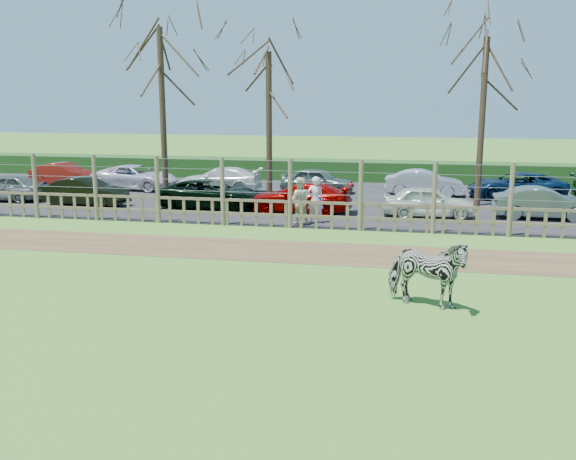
% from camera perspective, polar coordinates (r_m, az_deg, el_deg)
% --- Properties ---
extents(ground, '(120.00, 120.00, 0.00)m').
position_cam_1_polar(ground, '(15.50, -5.44, -5.71)').
color(ground, '#68A238').
rests_on(ground, ground).
extents(dirt_strip, '(34.00, 2.80, 0.01)m').
position_cam_1_polar(dirt_strip, '(19.69, -1.74, -1.82)').
color(dirt_strip, brown).
rests_on(dirt_strip, ground).
extents(asphalt, '(44.00, 13.00, 0.04)m').
position_cam_1_polar(asphalt, '(29.34, 2.60, 2.76)').
color(asphalt, '#232326').
rests_on(asphalt, ground).
extents(hedge, '(46.00, 2.00, 1.10)m').
position_cam_1_polar(hedge, '(36.14, 4.26, 5.32)').
color(hedge, '#1E4716').
rests_on(hedge, ground).
extents(fence, '(30.16, 0.16, 2.50)m').
position_cam_1_polar(fence, '(22.89, 0.19, 2.17)').
color(fence, brown).
rests_on(fence, ground).
extents(tree_left, '(4.80, 4.80, 7.88)m').
position_cam_1_polar(tree_left, '(28.76, -11.21, 13.56)').
color(tree_left, '#3D2B1E').
rests_on(tree_left, ground).
extents(tree_mid, '(4.80, 4.80, 6.83)m').
position_cam_1_polar(tree_mid, '(28.35, -1.71, 12.29)').
color(tree_mid, '#3D2B1E').
rests_on(tree_mid, ground).
extents(tree_right, '(4.80, 4.80, 7.35)m').
position_cam_1_polar(tree_right, '(28.29, 17.06, 12.55)').
color(tree_right, '#3D2B1E').
rests_on(tree_right, ground).
extents(zebra, '(2.06, 1.37, 1.60)m').
position_cam_1_polar(zebra, '(14.65, 12.21, -3.73)').
color(zebra, gray).
rests_on(zebra, ground).
extents(visitor_a, '(0.73, 0.60, 1.72)m').
position_cam_1_polar(visitor_a, '(23.62, 2.43, 2.70)').
color(visitor_a, silver).
rests_on(visitor_a, asphalt).
extents(visitor_b, '(0.94, 0.80, 1.72)m').
position_cam_1_polar(visitor_b, '(23.40, 0.99, 2.62)').
color(visitor_b, beige).
rests_on(visitor_b, asphalt).
extents(crow, '(0.28, 0.21, 0.23)m').
position_cam_1_polar(crow, '(19.32, 10.47, -1.96)').
color(crow, black).
rests_on(crow, ground).
extents(car_0, '(3.62, 1.67, 1.20)m').
position_cam_1_polar(car_0, '(31.29, -23.80, 3.48)').
color(car_0, slate).
rests_on(car_0, asphalt).
extents(car_1, '(3.72, 1.53, 1.20)m').
position_cam_1_polar(car_1, '(28.65, -17.53, 3.26)').
color(car_1, black).
rests_on(car_1, asphalt).
extents(car_2, '(4.44, 2.27, 1.20)m').
position_cam_1_polar(car_2, '(26.92, -6.94, 3.20)').
color(car_2, black).
rests_on(car_2, asphalt).
extents(car_3, '(4.22, 1.91, 1.20)m').
position_cam_1_polar(car_3, '(25.90, 1.14, 2.94)').
color(car_3, '#970401').
rests_on(car_3, asphalt).
extents(car_4, '(3.61, 1.66, 1.20)m').
position_cam_1_polar(car_4, '(25.42, 12.39, 2.49)').
color(car_4, silver).
rests_on(car_4, asphalt).
extents(car_5, '(3.65, 1.29, 1.20)m').
position_cam_1_polar(car_5, '(26.28, 21.70, 2.22)').
color(car_5, '#51605D').
rests_on(car_5, asphalt).
extents(car_7, '(3.76, 1.68, 1.20)m').
position_cam_1_polar(car_7, '(35.24, -19.24, 4.67)').
color(car_7, maroon).
rests_on(car_7, asphalt).
extents(car_8, '(4.52, 2.47, 1.20)m').
position_cam_1_polar(car_8, '(33.13, -13.43, 4.59)').
color(car_8, silver).
rests_on(car_8, asphalt).
extents(car_9, '(4.16, 1.75, 1.20)m').
position_cam_1_polar(car_9, '(31.47, -6.09, 4.47)').
color(car_9, white).
rests_on(car_9, asphalt).
extents(car_10, '(3.61, 1.66, 1.20)m').
position_cam_1_polar(car_10, '(31.05, 2.63, 4.43)').
color(car_10, '#4E675C').
rests_on(car_10, asphalt).
extents(car_11, '(3.66, 1.32, 1.20)m').
position_cam_1_polar(car_11, '(30.76, 12.02, 4.11)').
color(car_11, '#B7B7C6').
rests_on(car_11, asphalt).
extents(car_12, '(4.45, 2.30, 1.20)m').
position_cam_1_polar(car_12, '(31.03, 19.65, 3.74)').
color(car_12, '#0B2244').
rests_on(car_12, asphalt).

